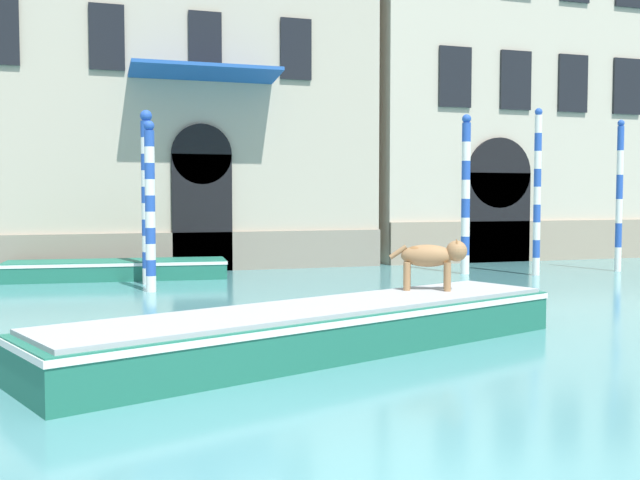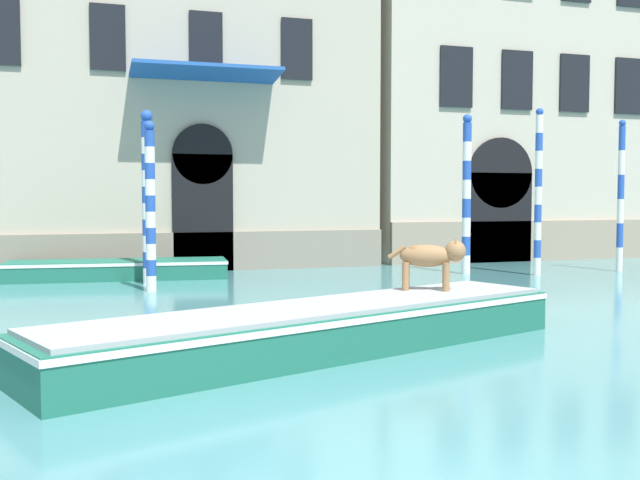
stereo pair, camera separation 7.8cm
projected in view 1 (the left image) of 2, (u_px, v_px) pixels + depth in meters
palazzo_right at (496, 80)px, 27.65m from camera, size 11.11×6.13×13.00m
boat_foreground at (322, 328)px, 10.33m from camera, size 8.19×4.33×0.66m
dog_on_deck at (433, 257)px, 11.94m from camera, size 1.14×0.72×0.82m
boat_moored_near_palazzo at (117, 269)px, 19.54m from camera, size 5.75×2.05×0.49m
mooring_pole_0 at (150, 206)px, 16.83m from camera, size 0.24×0.24×3.86m
mooring_pole_1 at (537, 192)px, 20.36m from camera, size 0.20×0.20×4.55m
mooring_pole_2 at (466, 194)px, 20.71m from camera, size 0.25×0.25×4.42m
mooring_pole_3 at (147, 197)px, 18.28m from camera, size 0.29×0.29×4.26m
mooring_pole_4 at (619, 195)px, 21.44m from camera, size 0.19×0.19×4.34m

